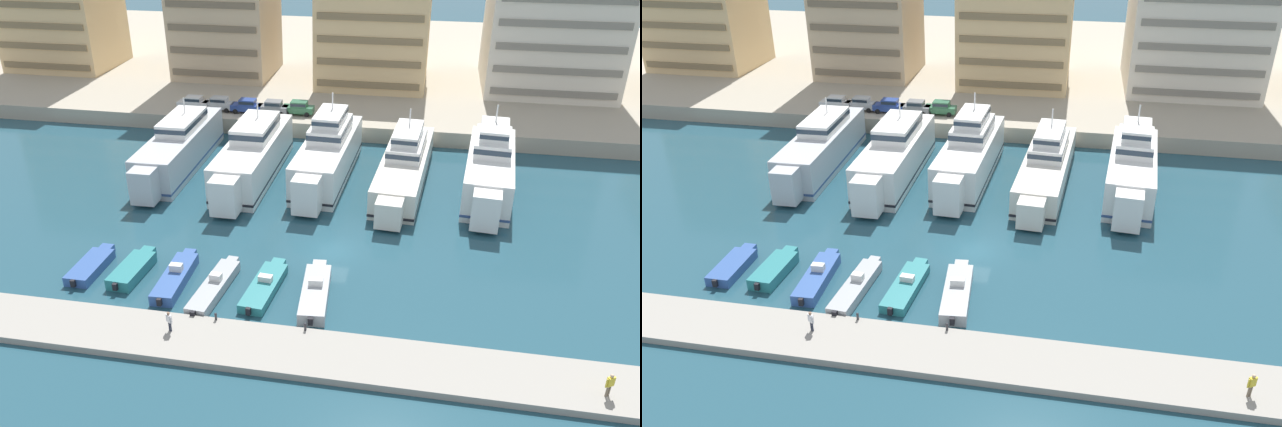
{
  "view_description": "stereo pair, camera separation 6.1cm",
  "coord_description": "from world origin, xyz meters",
  "views": [
    {
      "loc": [
        7.26,
        -46.81,
        28.95
      ],
      "look_at": [
        -1.63,
        2.08,
        2.5
      ],
      "focal_mm": 35.0,
      "sensor_mm": 36.0,
      "label": 1
    },
    {
      "loc": [
        7.32,
        -46.79,
        28.95
      ],
      "look_at": [
        -1.63,
        2.08,
        2.5
      ],
      "focal_mm": 35.0,
      "sensor_mm": 36.0,
      "label": 2
    }
  ],
  "objects": [
    {
      "name": "motorboat_grey_center_right",
      "position": [
        -0.3,
        -7.26,
        0.53
      ],
      "size": [
        2.67,
        8.18,
        1.57
      ],
      "color": "#9EA3A8",
      "rests_on": "ground"
    },
    {
      "name": "car_grey_center_left",
      "position": [
        -12.85,
        29.39,
        2.97
      ],
      "size": [
        4.13,
        1.98,
        1.8
      ],
      "color": "slate",
      "rests_on": "quay_promenade"
    },
    {
      "name": "bollard_west_mid",
      "position": [
        -0.13,
        -12.03,
        0.87
      ],
      "size": [
        0.2,
        0.2,
        0.61
      ],
      "color": "#2D2D33",
      "rests_on": "pier_dock"
    },
    {
      "name": "motorboat_teal_center",
      "position": [
        -4.49,
        -6.99,
        0.39
      ],
      "size": [
        2.55,
        7.68,
        1.22
      ],
      "color": "teal",
      "rests_on": "ground"
    },
    {
      "name": "car_silver_left",
      "position": [
        -20.33,
        29.6,
        2.97
      ],
      "size": [
        4.14,
        2.0,
        1.8
      ],
      "color": "#B7BCC1",
      "rests_on": "quay_promenade"
    },
    {
      "name": "yacht_white_mid_left",
      "position": [
        -3.26,
        15.57,
        2.66
      ],
      "size": [
        5.57,
        20.38,
        8.8
      ],
      "color": "white",
      "rests_on": "ground"
    },
    {
      "name": "yacht_white_center",
      "position": [
        14.04,
        14.93,
        2.62
      ],
      "size": [
        6.18,
        19.48,
        8.7
      ],
      "color": "white",
      "rests_on": "ground"
    },
    {
      "name": "car_green_center",
      "position": [
        -9.52,
        29.79,
        2.97
      ],
      "size": [
        4.13,
        1.99,
        1.8
      ],
      "color": "#2D6642",
      "rests_on": "quay_promenade"
    },
    {
      "name": "pier_dock",
      "position": [
        0.0,
        -14.22,
        0.27
      ],
      "size": [
        120.0,
        4.88,
        0.55
      ],
      "primitive_type": "cube",
      "color": "#9E998E",
      "rests_on": "ground"
    },
    {
      "name": "ground_plane",
      "position": [
        0.0,
        0.0,
        0.0
      ],
      "size": [
        400.0,
        400.0,
        0.0
      ],
      "primitive_type": "plane",
      "color": "#234C5B"
    },
    {
      "name": "motorboat_blue_mid_left",
      "position": [
        -11.91,
        -7.16,
        0.49
      ],
      "size": [
        2.11,
        7.73,
        1.52
      ],
      "color": "#33569E",
      "rests_on": "ground"
    },
    {
      "name": "motorboat_blue_far_left",
      "position": [
        -19.6,
        -6.75,
        0.42
      ],
      "size": [
        2.08,
        6.15,
        0.87
      ],
      "color": "#33569E",
      "rests_on": "ground"
    },
    {
      "name": "yacht_ivory_center_left",
      "position": [
        5.16,
        15.55,
        2.05
      ],
      "size": [
        5.94,
        22.44,
        7.44
      ],
      "color": "silver",
      "rests_on": "ground"
    },
    {
      "name": "quay_promenade",
      "position": [
        0.0,
        61.4,
        1.0
      ],
      "size": [
        180.0,
        70.0,
        1.99
      ],
      "primitive_type": "cube",
      "color": "#ADA38E",
      "rests_on": "ground"
    },
    {
      "name": "apartment_block_mid_left",
      "position": [
        -1.57,
        47.42,
        10.0
      ],
      "size": [
        16.19,
        15.96,
        17.9
      ],
      "color": "#E0BC84",
      "rests_on": "quay_promenade"
    },
    {
      "name": "pedestrian_near_edge",
      "position": [
        19.73,
        -15.03,
        1.6
      ],
      "size": [
        0.6,
        0.45,
        1.77
      ],
      "color": "#7A6B56",
      "rests_on": "pier_dock"
    },
    {
      "name": "pedestrian_mid_deck",
      "position": [
        -9.63,
        -13.82,
        1.52
      ],
      "size": [
        0.54,
        0.43,
        1.64
      ],
      "color": "#282D3D",
      "rests_on": "pier_dock"
    },
    {
      "name": "motorboat_grey_center_left",
      "position": [
        -8.39,
        -7.84,
        0.45
      ],
      "size": [
        2.27,
        8.32,
        1.42
      ],
      "color": "#9EA3A8",
      "rests_on": "ground"
    },
    {
      "name": "yacht_white_left",
      "position": [
        -11.31,
        14.1,
        2.48
      ],
      "size": [
        4.94,
        20.79,
        7.73
      ],
      "color": "white",
      "rests_on": "ground"
    },
    {
      "name": "motorboat_teal_left",
      "position": [
        -15.86,
        -6.71,
        0.5
      ],
      "size": [
        2.32,
        6.15,
        0.99
      ],
      "color": "teal",
      "rests_on": "ground"
    },
    {
      "name": "bollard_west",
      "position": [
        -6.83,
        -12.03,
        0.87
      ],
      "size": [
        0.2,
        0.2,
        0.61
      ],
      "color": "#2D2D33",
      "rests_on": "pier_dock"
    },
    {
      "name": "car_blue_mid_left",
      "position": [
        -16.37,
        29.4,
        2.97
      ],
      "size": [
        4.11,
        1.94,
        1.8
      ],
      "color": "#28428E",
      "rests_on": "quay_promenade"
    },
    {
      "name": "car_white_far_left",
      "position": [
        -23.74,
        29.3,
        2.97
      ],
      "size": [
        4.11,
        1.94,
        1.8
      ],
      "color": "white",
      "rests_on": "quay_promenade"
    },
    {
      "name": "yacht_silver_far_left",
      "position": [
        -20.25,
        15.16,
        2.34
      ],
      "size": [
        4.88,
        21.16,
        7.33
      ],
      "color": "silver",
      "rests_on": "ground"
    }
  ]
}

